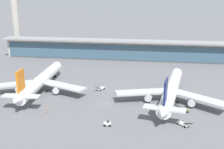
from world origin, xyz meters
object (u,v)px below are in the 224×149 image
service_truck_on_taxiway_olive (183,110)px  safety_cone_alpha (48,110)px  service_truck_near_nose_white (107,124)px  airliner_centre_stand (171,90)px  safety_cone_bravo (5,105)px  service_truck_mid_apron_white (183,124)px  safety_cone_echo (46,112)px  airliner_left_stand (41,81)px  service_truck_at_far_stand_white (101,88)px  control_tower (14,7)px

service_truck_on_taxiway_olive → safety_cone_alpha: (-58.07, -7.90, -0.49)m
service_truck_near_nose_white → service_truck_on_taxiway_olive: size_ratio=0.44×
airliner_centre_stand → safety_cone_bravo: 76.20m
service_truck_mid_apron_white → safety_cone_echo: service_truck_mid_apron_white is taller
safety_cone_echo → safety_cone_bravo: bearing=168.6°
airliner_left_stand → service_truck_near_nose_white: bearing=-39.6°
safety_cone_alpha → safety_cone_echo: size_ratio=1.00×
service_truck_near_nose_white → service_truck_at_far_stand_white: 41.09m
airliner_left_stand → control_tower: size_ratio=0.97×
safety_cone_bravo → service_truck_near_nose_white: bearing=-13.7°
safety_cone_bravo → safety_cone_echo: size_ratio=1.00×
safety_cone_echo → service_truck_near_nose_white: bearing=-15.5°
safety_cone_alpha → safety_cone_echo: 2.60m
service_truck_mid_apron_white → safety_cone_bravo: size_ratio=8.54×
service_truck_on_taxiway_olive → control_tower: bearing=139.2°
service_truck_at_far_stand_white → safety_cone_echo: 36.49m
safety_cone_echo → control_tower: bearing=121.2°
service_truck_mid_apron_white → service_truck_on_taxiway_olive: (1.29, 13.79, 0.00)m
service_truck_mid_apron_white → service_truck_at_far_stand_white: bearing=137.8°
service_truck_on_taxiway_olive → control_tower: size_ratio=0.10×
service_truck_mid_apron_white → safety_cone_bravo: 77.87m
service_truck_mid_apron_white → control_tower: size_ratio=0.09×
airliner_left_stand → service_truck_mid_apron_white: (69.34, -29.26, -4.75)m
service_truck_near_nose_white → service_truck_on_taxiway_olive: bearing=31.2°
control_tower → safety_cone_alpha: (75.96, -123.70, -37.08)m
airliner_centre_stand → service_truck_on_taxiway_olive: (4.75, -11.03, -4.75)m
service_truck_on_taxiway_olive → safety_cone_bravo: service_truck_on_taxiway_olive is taller
safety_cone_alpha → airliner_centre_stand: bearing=19.6°
airliner_left_stand → service_truck_at_far_stand_white: airliner_left_stand is taller
airliner_left_stand → control_tower: bearing=122.3°
airliner_centre_stand → service_truck_near_nose_white: size_ratio=21.68×
service_truck_mid_apron_white → airliner_left_stand: bearing=157.1°
service_truck_near_nose_white → safety_cone_bravo: 50.24m
service_truck_at_far_stand_white → service_truck_on_taxiway_olive: bearing=-28.2°
airliner_left_stand → safety_cone_echo: bearing=-63.4°
airliner_left_stand → service_truck_on_taxiway_olive: (70.63, -15.47, -4.75)m
service_truck_mid_apron_white → safety_cone_echo: 56.47m
control_tower → safety_cone_bravo: control_tower is taller
airliner_left_stand → safety_cone_alpha: bearing=-61.7°
service_truck_mid_apron_white → safety_cone_bravo: service_truck_mid_apron_white is taller
airliner_left_stand → safety_cone_bravo: size_ratio=94.72×
airliner_left_stand → service_truck_at_far_stand_white: (30.34, 6.15, -4.75)m
service_truck_near_nose_white → safety_cone_alpha: bearing=159.9°
airliner_left_stand → service_truck_near_nose_white: 52.96m
safety_cone_alpha → safety_cone_echo: (0.41, -2.57, 0.00)m
service_truck_near_nose_white → safety_cone_echo: 28.72m
airliner_centre_stand → service_truck_at_far_stand_white: (-35.54, 10.58, -4.75)m
airliner_centre_stand → airliner_left_stand: bearing=176.1°
safety_cone_bravo → airliner_left_stand: bearing=69.4°
airliner_centre_stand → safety_cone_alpha: bearing=-160.4°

